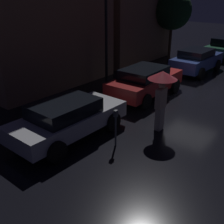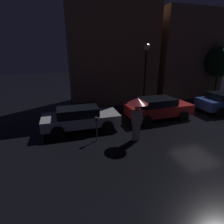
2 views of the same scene
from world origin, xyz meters
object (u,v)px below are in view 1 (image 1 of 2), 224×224
Objects in this scene: parked_car_silver at (68,118)px; parked_car_red at (145,81)px; parking_meter at (116,124)px; parked_car_blue at (197,60)px; pedestrian_with_umbrella at (162,86)px; street_lamp_near at (106,17)px.

parked_car_red is (5.03, 0.20, 0.02)m from parked_car_silver.
parked_car_red is 3.41× the size of parking_meter.
parked_car_blue is (5.35, -0.16, 0.02)m from parked_car_red.
pedestrian_with_umbrella is at bearing -15.21° from parking_meter.
pedestrian_with_umbrella is 0.46× the size of street_lamp_near.
parked_car_silver is at bearing 138.86° from pedestrian_with_umbrella.
parked_car_silver is 1.69m from parking_meter.
street_lamp_near is at bearing 59.25° from pedestrian_with_umbrella.
street_lamp_near reaches higher than pedestrian_with_umbrella.
parked_car_silver is 1.06× the size of parked_car_blue.
parking_meter is at bearing -137.13° from street_lamp_near.
parked_car_red is 3.57m from pedestrian_with_umbrella.
parked_car_red is 1.95× the size of pedestrian_with_umbrella.
pedestrian_with_umbrella is (-7.93, -2.14, 0.88)m from parked_car_blue.
parked_car_red is at bearing 179.00° from parked_car_blue.
parking_meter is (0.58, -1.59, 0.05)m from parked_car_silver.
pedestrian_with_umbrella reaches higher than parked_car_blue.
parking_meter is (-9.81, -1.63, 0.00)m from parked_car_blue.
parking_meter is (-1.88, 0.51, -0.88)m from pedestrian_with_umbrella.
street_lamp_near is at bearing 152.30° from parked_car_blue.
parked_car_blue is 3.20× the size of parking_meter.
parked_car_red reaches higher than parked_car_silver.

